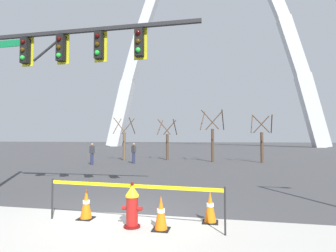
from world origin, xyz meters
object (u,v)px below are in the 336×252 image
Objects in this scene: traffic_cone_by_hydrant at (86,204)px; pedestrian_standing_center at (92,154)px; traffic_cone_curb_edge at (161,213)px; monument_arch at (210,44)px; traffic_cone_mid_sidewalk at (210,207)px; fire_hydrant at (132,206)px; pedestrian_walking_left at (134,153)px; traffic_signal_gantry at (50,68)px.

pedestrian_standing_center reaches higher than traffic_cone_by_hydrant.
monument_arch is at bearing 91.20° from traffic_cone_curb_edge.
traffic_cone_curb_edge is at bearing -144.94° from traffic_cone_mid_sidewalk.
traffic_cone_mid_sidewalk is at bearing 5.81° from traffic_cone_by_hydrant.
fire_hydrant is 0.62× the size of pedestrian_walking_left.
traffic_cone_mid_sidewalk is 1.00× the size of traffic_cone_curb_edge.
monument_arch is 48.74m from pedestrian_standing_center.
traffic_signal_gantry is (-4.51, 2.49, 4.05)m from traffic_cone_curb_edge.
traffic_cone_by_hydrant is at bearing -174.19° from traffic_cone_mid_sidewalk.
fire_hydrant is at bearing -158.36° from traffic_cone_mid_sidewalk.
pedestrian_standing_center reaches higher than traffic_cone_mid_sidewalk.
traffic_cone_mid_sidewalk is 1.24m from traffic_cone_curb_edge.
traffic_signal_gantry is 4.92× the size of pedestrian_standing_center.
traffic_signal_gantry is at bearing 162.13° from traffic_cone_mid_sidewalk.
traffic_signal_gantry is at bearing 151.06° from traffic_cone_curb_edge.
pedestrian_walking_left is (-5.41, 14.29, 0.46)m from traffic_cone_curb_edge.
traffic_cone_by_hydrant is 0.09× the size of traffic_signal_gantry.
pedestrian_standing_center is (-6.16, 12.32, 0.46)m from traffic_cone_by_hydrant.
traffic_cone_mid_sidewalk is (1.68, 0.67, -0.11)m from fire_hydrant.
pedestrian_walking_left is (-4.25, -41.00, -22.70)m from monument_arch.
traffic_signal_gantry is at bearing -85.60° from pedestrian_walking_left.
fire_hydrant is 1.81m from traffic_cone_mid_sidewalk.
monument_arch is (0.80, 54.89, 23.16)m from traffic_cone_by_hydrant.
fire_hydrant is 0.67m from traffic_cone_curb_edge.
traffic_signal_gantry is (-2.55, 2.08, 4.05)m from traffic_cone_by_hydrant.
monument_arch is at bearing 90.52° from fire_hydrant.
traffic_signal_gantry reaches higher than fire_hydrant.
traffic_cone_mid_sidewalk is 0.46× the size of pedestrian_standing_center.
traffic_cone_curb_edge is at bearing -57.45° from pedestrian_standing_center.
traffic_signal_gantry is 0.14× the size of monument_arch.
monument_arch reaches higher than pedestrian_walking_left.
traffic_cone_curb_edge is 59.96m from monument_arch.
monument_arch is (-0.50, 55.25, 23.05)m from fire_hydrant.
pedestrian_walking_left is (-0.91, 11.80, -3.59)m from traffic_signal_gantry.
pedestrian_walking_left reaches higher than traffic_cone_curb_edge.
monument_arch is 47.06m from pedestrian_walking_left.
pedestrian_standing_center is at bearing 116.58° from traffic_cone_by_hydrant.
fire_hydrant is 0.02× the size of monument_arch.
pedestrian_standing_center is (-2.71, -1.56, 0.00)m from pedestrian_walking_left.
traffic_cone_curb_edge is at bearing -28.94° from traffic_signal_gantry.
monument_arch reaches higher than fire_hydrant.
traffic_signal_gantry is at bearing 147.54° from fire_hydrant.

